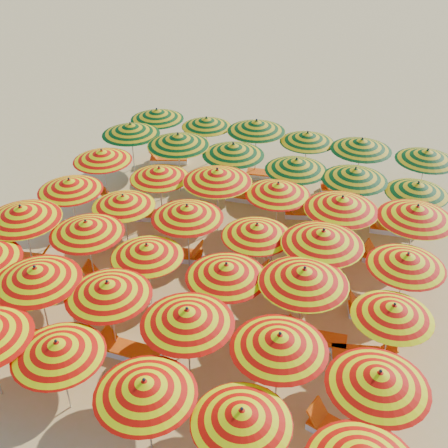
{
  "coord_description": "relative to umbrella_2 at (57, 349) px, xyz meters",
  "views": [
    {
      "loc": [
        5.84,
        -13.91,
        11.89
      ],
      "look_at": [
        0.0,
        0.5,
        1.6
      ],
      "focal_mm": 45.0,
      "sensor_mm": 36.0,
      "label": 1
    }
  ],
  "objects": [
    {
      "name": "umbrella_17",
      "position": [
        7.18,
        4.44,
        -0.1
      ],
      "size": [
        2.53,
        2.53,
        2.29
      ],
      "color": "silver",
      "rests_on": "ground"
    },
    {
      "name": "umbrella_41",
      "position": [
        7.13,
        13.7,
        0.08
      ],
      "size": [
        2.68,
        2.68,
        2.49
      ],
      "color": "silver",
      "rests_on": "ground"
    },
    {
      "name": "lounger_10",
      "position": [
        6.68,
        4.47,
        -1.96
      ],
      "size": [
        1.83,
        1.05,
        0.69
      ],
      "rotation": [
        0.0,
        0.0,
        0.29
      ],
      "color": "white",
      "rests_on": "ground"
    },
    {
      "name": "umbrella_24",
      "position": [
        -4.52,
        9.08,
        0.02
      ],
      "size": [
        2.95,
        2.95,
        2.43
      ],
      "color": "silver",
      "rests_on": "ground"
    },
    {
      "name": "lounger_11",
      "position": [
        -3.71,
        6.61,
        -1.96
      ],
      "size": [
        1.78,
        0.73,
        0.69
      ],
      "rotation": [
        0.0,
        0.0,
        -0.09
      ],
      "color": "white",
      "rests_on": "ground"
    },
    {
      "name": "umbrella_9",
      "position": [
        2.44,
        2.03,
        0.13
      ],
      "size": [
        3.08,
        3.08,
        2.55
      ],
      "color": "silver",
      "rests_on": "ground"
    },
    {
      "name": "umbrella_30",
      "position": [
        -4.59,
        11.41,
        0.16
      ],
      "size": [
        2.75,
        2.75,
        2.59
      ],
      "color": "silver",
      "rests_on": "ground"
    },
    {
      "name": "umbrella_20",
      "position": [
        0.33,
        6.52,
        0.1
      ],
      "size": [
        3.12,
        3.12,
        2.51
      ],
      "color": "silver",
      "rests_on": "ground"
    },
    {
      "name": "lounger_5",
      "position": [
        0.5,
        2.15,
        -1.96
      ],
      "size": [
        1.76,
        0.67,
        0.69
      ],
      "rotation": [
        0.0,
        0.0,
        3.19
      ],
      "color": "white",
      "rests_on": "ground"
    },
    {
      "name": "beachgoer_a",
      "position": [
        2.78,
        7.68,
        -1.39
      ],
      "size": [
        0.63,
        0.55,
        1.45
      ],
      "primitive_type": "imported",
      "rotation": [
        0.0,
        0.0,
        2.65
      ],
      "color": "tan",
      "rests_on": "ground"
    },
    {
      "name": "umbrella_26",
      "position": [
        0.38,
        8.93,
        0.22
      ],
      "size": [
        2.59,
        2.59,
        2.65
      ],
      "color": "silver",
      "rests_on": "ground"
    },
    {
      "name": "lounger_21",
      "position": [
        6.48,
        11.28,
        -1.96
      ],
      "size": [
        1.8,
        0.84,
        0.69
      ],
      "rotation": [
        0.0,
        0.0,
        3.3
      ],
      "color": "white",
      "rests_on": "ground"
    },
    {
      "name": "umbrella_10",
      "position": [
        4.83,
        2.08,
        0.12
      ],
      "size": [
        2.96,
        2.96,
        2.53
      ],
      "color": "silver",
      "rests_on": "ground"
    },
    {
      "name": "umbrella_19",
      "position": [
        -2.12,
        6.6,
        -0.09
      ],
      "size": [
        2.66,
        2.66,
        2.3
      ],
      "color": "silver",
      "rests_on": "ground"
    },
    {
      "name": "umbrella_28",
      "position": [
        4.89,
        8.75,
        0.2
      ],
      "size": [
        2.93,
        2.93,
        2.63
      ],
      "color": "silver",
      "rests_on": "ground"
    },
    {
      "name": "lounger_12",
      "position": [
        -0.18,
        6.76,
        -1.96
      ],
      "size": [
        1.82,
        1.02,
        0.69
      ],
      "rotation": [
        0.0,
        0.0,
        0.27
      ],
      "color": "white",
      "rests_on": "ground"
    },
    {
      "name": "lounger_19",
      "position": [
        0.7,
        11.4,
        -1.96
      ],
      "size": [
        1.79,
        0.79,
        0.69
      ],
      "rotation": [
        0.0,
        0.0,
        0.12
      ],
      "color": "white",
      "rests_on": "ground"
    },
    {
      "name": "umbrella_21",
      "position": [
        2.72,
        6.52,
        -0.02
      ],
      "size": [
        2.73,
        2.73,
        2.38
      ],
      "color": "silver",
      "rests_on": "ground"
    },
    {
      "name": "umbrella_22",
      "position": [
        4.78,
        6.56,
        0.23
      ],
      "size": [
        3.31,
        3.31,
        2.66
      ],
      "color": "silver",
      "rests_on": "ground"
    },
    {
      "name": "umbrella_33",
      "position": [
        2.69,
        11.06,
        0.08
      ],
      "size": [
        2.64,
        2.64,
        2.5
      ],
      "color": "silver",
      "rests_on": "ground"
    },
    {
      "name": "umbrella_37",
      "position": [
        -2.14,
        13.73,
        -0.07
      ],
      "size": [
        2.5,
        2.5,
        2.33
      ],
      "color": "silver",
      "rests_on": "ground"
    },
    {
      "name": "umbrella_16",
      "position": [
        4.74,
        4.58,
        0.22
      ],
      "size": [
        2.87,
        2.87,
        2.66
      ],
      "color": "silver",
      "rests_on": "ground"
    },
    {
      "name": "umbrella_34",
      "position": [
        4.88,
        11.07,
        0.11
      ],
      "size": [
        3.12,
        3.12,
        2.53
      ],
      "color": "silver",
      "rests_on": "ground"
    },
    {
      "name": "lounger_20",
      "position": [
        3.19,
        11.11,
        -1.96
      ],
      "size": [
        1.83,
        1.09,
        0.69
      ],
      "rotation": [
        0.0,
        0.0,
        3.46
      ],
      "color": "white",
      "rests_on": "ground"
    },
    {
      "name": "umbrella_4",
      "position": [
        4.7,
        -0.11,
        -0.06
      ],
      "size": [
        2.32,
        2.32,
        2.33
      ],
      "color": "silver",
      "rests_on": "ground"
    },
    {
      "name": "umbrella_18",
      "position": [
        -4.31,
        6.65,
        0.03
      ],
      "size": [
        2.4,
        2.4,
        2.44
      ],
      "color": "silver",
      "rests_on": "ground"
    },
    {
      "name": "lounger_13",
      "position": [
        2.22,
        6.74,
        -1.96
      ],
      "size": [
        1.75,
        0.64,
        0.69
      ],
      "rotation": [
        0.0,
        0.0,
        0.04
      ],
      "color": "white",
      "rests_on": "ground"
    },
    {
      "name": "lounger_14",
      "position": [
        6.65,
        6.46,
        -1.96
      ],
      "size": [
        1.83,
        1.06,
        0.69
      ],
      "rotation": [
        0.0,
        0.0,
        3.44
      ],
      "color": "white",
      "rests_on": "ground"
    },
    {
      "name": "lounger_8",
      "position": [
        -1.71,
        4.69,
        -1.96
      ],
      "size": [
        1.81,
        0.92,
        0.69
      ],
      "rotation": [
        0.0,
        0.0,
        3.34
      ],
      "color": "white",
      "rests_on": "ground"
    },
    {
      "name": "umbrella_12",
      "position": [
        -4.46,
        4.3,
        0.21
      ],
      "size": [
        2.81,
        2.81,
        2.64
      ],
      "color": "silver",
      "rests_on": "ground"
    },
    {
      "name": "ground",
      "position": [
        1.35,
        6.65,
        -2.12
      ],
      "size": [
        120.0,
        120.0,
        0.0
      ],
      "primitive_type": "plane",
      "color": "#E2B164",
      "rests_on": "ground"
    },
    {
      "name": "lounger_24",
      "position": [
        4.05,
        13.48,
        -1.96
      ],
      "size": [
        1.83,
        1.08,
        0.69
      ],
      "rotation": [
        0.0,
        0.0,
        3.45
      ],
      "color": "white",
      "rests_on": "ground"
    },
    {
      "name": "lounger_23",
      "position": [
        0.81,
        13.53,
        -1.96
      ],
      "size": [
        1.8,
        0.86,
        0.69
      ],
      "rotation": [
        0.0,
        0.0,
        0.17
      ],
      "color": "white",
      "rests_on": "ground"
    },
    {
      "name": "umbrella_14",
      "position": [
        0.03,
        4.33,
        -0.06
      ],
      "size": [
        2.81,
        2.81,
        2.33
      ],
      "color": "silver",
      "rests_on": "ground"
    },
    {
      "name": "umbrella_13",
      "position": [
        -2.21,
        4.54,
        0.07
      ],
      "size": [
        2.38,
        2.38,
        2.49
      ],
      "color": "silver",
      "rests_on": "ground"
    },
    {
      "name": "lounger_17",
      "position": [
        4.38,
        8.93,
        -1.96
      ],
      "size": [
        1.79,
        0.78,
        0.69
      ],
      "rotation": [
        0.0,
        0.0,
        -0.12
      ],
      "color": "white",
      "rests_on": "ground"
    },
    {
      "name": "lounger_22",
      "position": [
        -3.88,
        13.23,
        -1.96
      ],
      "size": [
        1.82,
        1.17,
        0.69
      ],
      "rotation": [
        0.0,
        0.0,
        3.52
      ],
      "color": "white",
      "rests_on": "ground"
    },
    {
      "name": "umbrella_38",
      "position": [
        0.21,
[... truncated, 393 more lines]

